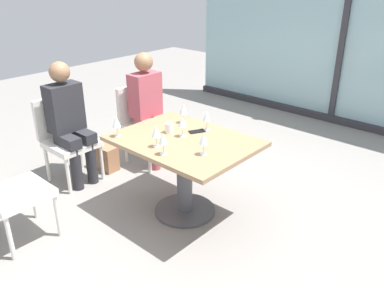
# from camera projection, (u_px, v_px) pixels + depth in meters

# --- Properties ---
(ground_plane) EXTENTS (12.00, 12.00, 0.00)m
(ground_plane) POSITION_uv_depth(u_px,v_px,m) (185.00, 211.00, 3.65)
(ground_plane) COLOR gray
(window_wall_backdrop) EXTENTS (4.87, 0.10, 2.70)m
(window_wall_backdrop) POSITION_uv_depth(u_px,v_px,m) (344.00, 38.00, 5.33)
(window_wall_backdrop) COLOR #90B7BC
(window_wall_backdrop) RESTS_ON ground_plane
(dining_table_main) EXTENTS (1.18, 0.90, 0.73)m
(dining_table_main) POSITION_uv_depth(u_px,v_px,m) (184.00, 159.00, 3.43)
(dining_table_main) COLOR #997551
(dining_table_main) RESTS_ON ground_plane
(chair_far_left) EXTENTS (0.50, 0.46, 0.87)m
(chair_far_left) POSITION_uv_depth(u_px,v_px,m) (144.00, 119.00, 4.46)
(chair_far_left) COLOR silver
(chair_far_left) RESTS_ON ground_plane
(chair_side_end) EXTENTS (0.50, 0.46, 0.87)m
(chair_side_end) POSITION_uv_depth(u_px,v_px,m) (66.00, 134.00, 4.05)
(chair_side_end) COLOR silver
(chair_side_end) RESTS_ON ground_plane
(chair_front_left) EXTENTS (0.46, 0.50, 0.87)m
(chair_front_left) POSITION_uv_depth(u_px,v_px,m) (4.00, 190.00, 3.03)
(chair_front_left) COLOR silver
(chair_front_left) RESTS_ON ground_plane
(person_far_left) EXTENTS (0.39, 0.34, 1.26)m
(person_far_left) POSITION_uv_depth(u_px,v_px,m) (149.00, 104.00, 4.31)
(person_far_left) COLOR #B24C56
(person_far_left) RESTS_ON ground_plane
(person_side_end) EXTENTS (0.39, 0.34, 1.26)m
(person_side_end) POSITION_uv_depth(u_px,v_px,m) (69.00, 118.00, 3.90)
(person_side_end) COLOR #28282D
(person_side_end) RESTS_ON ground_plane
(wine_glass_0) EXTENTS (0.07, 0.07, 0.18)m
(wine_glass_0) POSITION_uv_depth(u_px,v_px,m) (116.00, 122.00, 3.35)
(wine_glass_0) COLOR silver
(wine_glass_0) RESTS_ON dining_table_main
(wine_glass_1) EXTENTS (0.07, 0.07, 0.18)m
(wine_glass_1) POSITION_uv_depth(u_px,v_px,m) (182.00, 122.00, 3.35)
(wine_glass_1) COLOR silver
(wine_glass_1) RESTS_ON dining_table_main
(wine_glass_2) EXTENTS (0.07, 0.07, 0.18)m
(wine_glass_2) POSITION_uv_depth(u_px,v_px,m) (156.00, 132.00, 3.15)
(wine_glass_2) COLOR silver
(wine_glass_2) RESTS_ON dining_table_main
(wine_glass_3) EXTENTS (0.07, 0.07, 0.18)m
(wine_glass_3) POSITION_uv_depth(u_px,v_px,m) (207.00, 116.00, 3.49)
(wine_glass_3) COLOR silver
(wine_glass_3) RESTS_ON dining_table_main
(wine_glass_4) EXTENTS (0.07, 0.07, 0.18)m
(wine_glass_4) POSITION_uv_depth(u_px,v_px,m) (183.00, 110.00, 3.65)
(wine_glass_4) COLOR silver
(wine_glass_4) RESTS_ON dining_table_main
(wine_glass_5) EXTENTS (0.07, 0.07, 0.18)m
(wine_glass_5) POSITION_uv_depth(u_px,v_px,m) (163.00, 139.00, 3.02)
(wine_glass_5) COLOR silver
(wine_glass_5) RESTS_ON dining_table_main
(wine_glass_6) EXTENTS (0.07, 0.07, 0.18)m
(wine_glass_6) POSITION_uv_depth(u_px,v_px,m) (204.00, 139.00, 3.02)
(wine_glass_6) COLOR silver
(wine_glass_6) RESTS_ON dining_table_main
(coffee_cup) EXTENTS (0.08, 0.08, 0.09)m
(coffee_cup) POSITION_uv_depth(u_px,v_px,m) (169.00, 128.00, 3.47)
(coffee_cup) COLOR white
(coffee_cup) RESTS_ON dining_table_main
(cell_phone_on_table) EXTENTS (0.13, 0.16, 0.01)m
(cell_phone_on_table) POSITION_uv_depth(u_px,v_px,m) (197.00, 131.00, 3.50)
(cell_phone_on_table) COLOR black
(cell_phone_on_table) RESTS_ON dining_table_main
(handbag_0) EXTENTS (0.31, 0.17, 0.28)m
(handbag_0) POSITION_uv_depth(u_px,v_px,m) (105.00, 157.00, 4.37)
(handbag_0) COLOR #A3704C
(handbag_0) RESTS_ON ground_plane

